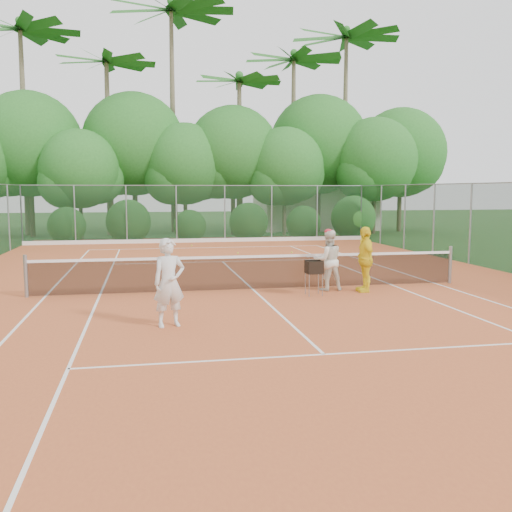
{
  "coord_description": "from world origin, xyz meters",
  "views": [
    {
      "loc": [
        -2.89,
        -15.3,
        2.75
      ],
      "look_at": [
        -0.15,
        -1.2,
        1.1
      ],
      "focal_mm": 40.0,
      "sensor_mm": 36.0,
      "label": 1
    }
  ],
  "objects_px": {
    "ball_hopper": "(314,268)",
    "player_center_grp": "(328,260)",
    "player_yellow": "(365,259)",
    "player_white": "(169,283)"
  },
  "relations": [
    {
      "from": "player_yellow",
      "to": "player_white",
      "type": "bearing_deg",
      "value": -56.43
    },
    {
      "from": "player_white",
      "to": "ball_hopper",
      "type": "bearing_deg",
      "value": 20.01
    },
    {
      "from": "player_center_grp",
      "to": "player_yellow",
      "type": "distance_m",
      "value": 0.99
    },
    {
      "from": "player_white",
      "to": "ball_hopper",
      "type": "relative_size",
      "value": 1.95
    },
    {
      "from": "player_center_grp",
      "to": "ball_hopper",
      "type": "distance_m",
      "value": 0.9
    },
    {
      "from": "player_white",
      "to": "player_yellow",
      "type": "height_order",
      "value": "player_white"
    },
    {
      "from": "ball_hopper",
      "to": "player_center_grp",
      "type": "bearing_deg",
      "value": 36.97
    },
    {
      "from": "player_yellow",
      "to": "ball_hopper",
      "type": "height_order",
      "value": "player_yellow"
    },
    {
      "from": "player_white",
      "to": "player_center_grp",
      "type": "xyz_separation_m",
      "value": [
        4.46,
        3.43,
        -0.06
      ]
    },
    {
      "from": "ball_hopper",
      "to": "player_yellow",
      "type": "bearing_deg",
      "value": -0.83
    }
  ]
}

